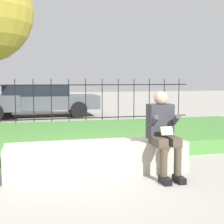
{
  "coord_description": "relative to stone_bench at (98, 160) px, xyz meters",
  "views": [
    {
      "loc": [
        -0.72,
        -4.7,
        1.49
      ],
      "look_at": [
        0.76,
        1.26,
        0.83
      ],
      "focal_mm": 50.0,
      "sensor_mm": 36.0,
      "label": 1
    }
  ],
  "objects": [
    {
      "name": "stone_bench",
      "position": [
        0.0,
        0.0,
        0.0
      ],
      "size": [
        2.82,
        0.6,
        0.5
      ],
      "color": "#B7B2A3",
      "rests_on": "ground_plane"
    },
    {
      "name": "car_parked_center",
      "position": [
        -0.76,
        7.85,
        0.46
      ],
      "size": [
        4.43,
        1.87,
        1.26
      ],
      "rotation": [
        0.0,
        0.0,
        0.0
      ],
      "color": "#4C5156",
      "rests_on": "ground_plane"
    },
    {
      "name": "person_seated_reader",
      "position": [
        0.94,
        -0.34,
        0.5
      ],
      "size": [
        0.42,
        0.73,
        1.3
      ],
      "color": "black",
      "rests_on": "ground_plane"
    },
    {
      "name": "grass_berm",
      "position": [
        -0.22,
        2.42,
        -0.08
      ],
      "size": [
        10.17,
        3.44,
        0.29
      ],
      "color": "#4C893D",
      "rests_on": "ground_plane"
    },
    {
      "name": "ground_plane",
      "position": [
        -0.22,
        0.0,
        -0.22
      ],
      "size": [
        60.0,
        60.0,
        0.0
      ],
      "primitive_type": "plane",
      "color": "#A8A399"
    },
    {
      "name": "iron_fence",
      "position": [
        -0.22,
        4.63,
        0.55
      ],
      "size": [
        8.17,
        0.03,
        1.48
      ],
      "color": "black",
      "rests_on": "ground_plane"
    }
  ]
}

